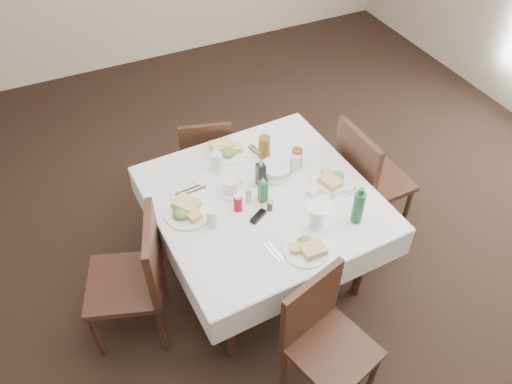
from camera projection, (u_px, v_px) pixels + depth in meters
ground_plane at (295, 272)px, 3.70m from camera, size 7.00×7.00×0.00m
room_shell at (313, 66)px, 2.50m from camera, size 6.04×7.04×2.80m
dining_table at (263, 205)px, 3.24m from camera, size 1.42×1.42×0.76m
chair_north at (207, 154)px, 3.93m from camera, size 0.49×0.49×0.83m
chair_south at (322, 333)px, 2.77m from camera, size 0.53×0.53×0.90m
chair_east at (366, 176)px, 3.63m from camera, size 0.48×0.48×0.98m
chair_west at (138, 274)px, 3.01m from camera, size 0.58×0.58×0.97m
meal_north at (227, 150)px, 3.48m from camera, size 0.29×0.29×0.06m
meal_south at (307, 248)px, 2.85m from camera, size 0.26×0.26×0.06m
meal_east at (331, 179)px, 3.27m from camera, size 0.26×0.26×0.06m
meal_west at (187, 211)px, 3.06m from camera, size 0.29×0.29×0.06m
side_plate_a at (203, 177)px, 3.31m from camera, size 0.16×0.16×0.01m
side_plate_b at (318, 208)px, 3.11m from camera, size 0.16×0.16×0.01m
water_n at (217, 162)px, 3.31m from camera, size 0.08×0.08×0.15m
water_s at (317, 219)px, 2.95m from camera, size 0.08×0.08×0.14m
water_e at (295, 163)px, 3.32m from camera, size 0.07×0.07×0.13m
water_w at (213, 217)px, 2.97m from camera, size 0.07×0.07×0.13m
iced_tea_a at (264, 147)px, 3.41m from camera, size 0.08×0.08×0.17m
iced_tea_b at (297, 158)px, 3.34m from camera, size 0.07×0.07×0.15m
bread_basket at (275, 170)px, 3.31m from camera, size 0.22×0.22×0.07m
oil_cruet_dark at (261, 174)px, 3.20m from camera, size 0.05×0.05×0.22m
oil_cruet_green at (263, 191)px, 3.10m from camera, size 0.05×0.05×0.20m
ketchup_bottle at (238, 203)px, 3.07m from camera, size 0.05×0.05×0.12m
salt_shaker at (248, 197)px, 3.12m from camera, size 0.04×0.04×0.08m
pepper_shaker at (270, 205)px, 3.07m from camera, size 0.03×0.03×0.08m
coffee_mug at (231, 187)px, 3.18m from camera, size 0.16×0.15×0.11m
sunglasses at (258, 216)px, 3.04m from camera, size 0.13×0.09×0.03m
green_bottle at (358, 207)px, 2.96m from camera, size 0.07×0.07×0.26m
sugar_caddy at (315, 191)px, 3.19m from camera, size 0.10×0.08×0.05m
cutlery_n at (257, 153)px, 3.49m from camera, size 0.09×0.20×0.01m
cutlery_s at (274, 252)px, 2.86m from camera, size 0.06×0.16×0.01m
cutlery_e at (345, 195)px, 3.19m from camera, size 0.20×0.05×0.01m
cutlery_w at (191, 191)px, 3.22m from camera, size 0.21×0.07×0.01m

